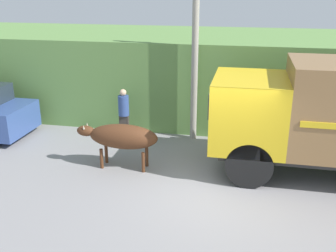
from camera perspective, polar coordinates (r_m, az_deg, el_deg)
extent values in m
plane|color=gray|center=(9.74, 7.27, -9.18)|extent=(60.00, 60.00, 0.00)
cube|color=#608C47|center=(15.28, 9.60, 7.37)|extent=(32.00, 5.77, 2.98)
cube|color=#99ADB7|center=(15.88, -16.77, 6.68)|extent=(4.88, 2.40, 2.66)
cube|color=#4C4742|center=(15.64, -17.28, 11.71)|extent=(5.18, 2.70, 0.16)
cube|color=#2D2D2D|center=(10.89, 22.65, -3.50)|extent=(5.64, 1.86, 0.18)
cube|color=gold|center=(10.34, 11.65, 2.19)|extent=(1.84, 2.32, 1.76)
cube|color=#232D38|center=(10.29, 6.53, 4.23)|extent=(0.04, 1.97, 0.62)
cylinder|color=black|center=(9.87, 11.69, -5.27)|extent=(1.16, 0.51, 1.16)
ellipsoid|color=#512D19|center=(10.52, -6.48, -1.54)|extent=(1.88, 0.67, 0.67)
ellipsoid|color=#512D19|center=(10.85, -11.85, -0.69)|extent=(0.50, 0.29, 0.29)
cone|color=#B7AD93|center=(10.71, -12.14, -0.17)|extent=(0.06, 0.06, 0.11)
cone|color=#B7AD93|center=(10.90, -11.67, 0.23)|extent=(0.06, 0.06, 0.11)
cylinder|color=#512D19|center=(10.78, -9.62, -4.68)|extent=(0.09, 0.09, 0.56)
cylinder|color=#512D19|center=(11.09, -8.94, -3.92)|extent=(0.09, 0.09, 0.56)
cylinder|color=#512D19|center=(10.43, -3.61, -5.28)|extent=(0.09, 0.09, 0.56)
cylinder|color=#512D19|center=(10.76, -3.10, -4.47)|extent=(0.09, 0.09, 0.56)
cube|color=#38332D|center=(12.85, -6.35, 0.00)|extent=(0.31, 0.21, 0.74)
cylinder|color=#334C8C|center=(12.64, -6.47, 2.96)|extent=(0.37, 0.37, 0.65)
sphere|color=#DBB28E|center=(12.52, -6.55, 4.85)|extent=(0.21, 0.21, 0.21)
cylinder|color=#9E998E|center=(12.09, 3.92, 10.18)|extent=(0.21, 0.21, 5.37)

